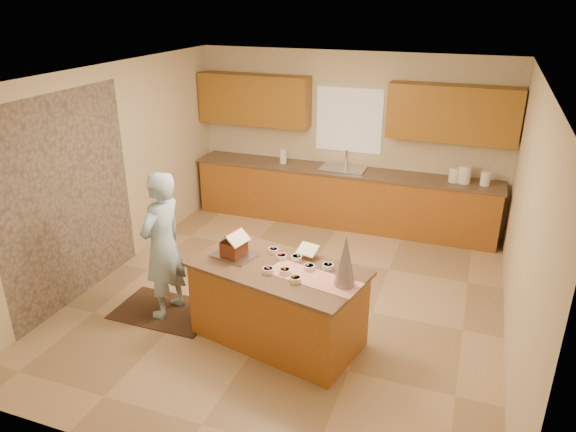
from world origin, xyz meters
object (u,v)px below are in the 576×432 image
object	(u,v)px
tinsel_tree	(345,261)
boy	(163,246)
island_base	(278,305)
gingerbread_house	(234,246)

from	to	relation	value
tinsel_tree	boy	bearing A→B (deg)	175.65
boy	island_base	bearing A→B (deg)	94.94
island_base	boy	bearing A→B (deg)	-168.89
island_base	boy	xyz separation A→B (m)	(-1.40, 0.04, 0.45)
island_base	boy	world-z (taller)	boy
tinsel_tree	boy	world-z (taller)	boy
gingerbread_house	boy	bearing A→B (deg)	-178.18
island_base	gingerbread_house	world-z (taller)	gingerbread_house
island_base	tinsel_tree	world-z (taller)	tinsel_tree
boy	gingerbread_house	size ratio (longest dim) A/B	5.39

